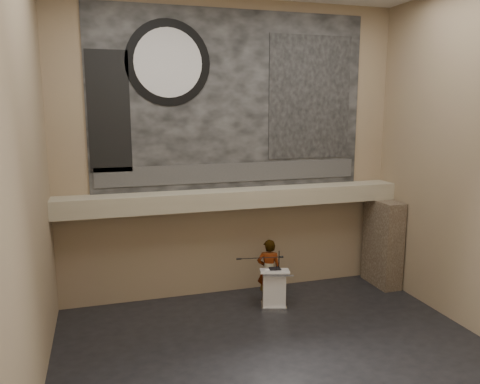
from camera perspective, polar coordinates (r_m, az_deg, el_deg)
name	(u,v)px	position (r m, az deg, el deg)	size (l,w,h in m)	color
floor	(281,355)	(11.24, 4.98, -19.22)	(10.00, 10.00, 0.00)	black
wall_back	(232,152)	(13.63, -0.97, 4.93)	(10.00, 0.02, 8.50)	#8D7A59
wall_front	(400,208)	(6.39, 18.94, -1.88)	(10.00, 0.02, 8.50)	#8D7A59
wall_left	(25,180)	(9.24, -24.74, 1.37)	(0.02, 8.00, 8.50)	#8D7A59
wall_right	(477,161)	(12.61, 26.96, 3.36)	(0.02, 8.00, 8.50)	#8D7A59
soffit	(236,198)	(13.44, -0.49, -0.75)	(10.00, 0.80, 0.50)	gray
sprinkler_left	(181,212)	(13.10, -7.17, -2.38)	(0.04, 0.04, 0.06)	#B2893D
sprinkler_right	(297,204)	(14.09, 7.01, -1.47)	(0.04, 0.04, 0.06)	#B2893D
banner	(232,101)	(13.54, -0.96, 11.04)	(8.00, 0.05, 5.00)	black
banner_text_strip	(233,173)	(13.63, -0.88, 2.39)	(7.76, 0.02, 0.55)	#313131
banner_clock_rim	(168,63)	(13.17, -8.75, 15.30)	(2.30, 2.30, 0.02)	black
banner_clock_face	(168,63)	(13.15, -8.74, 15.30)	(1.84, 1.84, 0.02)	silver
banner_building_print	(310,98)	(14.34, 8.54, 11.29)	(2.60, 0.02, 3.60)	black
banner_brick_print	(109,112)	(12.99, -15.69, 9.36)	(1.10, 0.02, 3.20)	black
stone_pier	(383,243)	(15.36, 17.00, -5.93)	(0.60, 1.40, 2.70)	#423528
lectern	(274,288)	(13.32, 4.17, -11.65)	(0.92, 0.77, 1.14)	silver
binder	(275,269)	(13.15, 4.28, -9.32)	(0.31, 0.25, 0.04)	black
papers	(270,271)	(13.03, 3.66, -9.57)	(0.20, 0.27, 0.01)	white
speaker_person	(269,271)	(13.57, 3.53, -9.55)	(0.67, 0.44, 1.85)	silver
mic_stand	(277,298)	(13.56, 4.53, -12.71)	(1.44, 0.52, 1.61)	black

